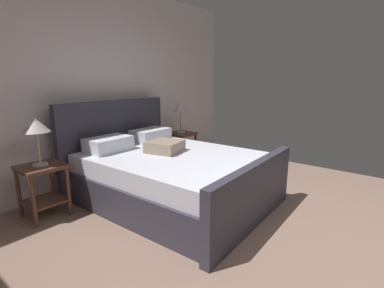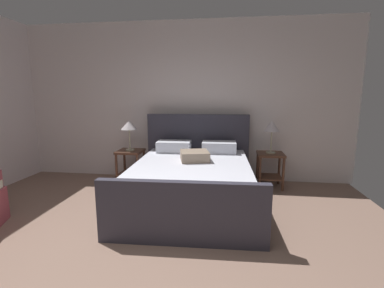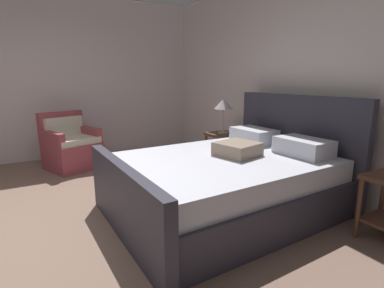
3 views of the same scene
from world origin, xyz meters
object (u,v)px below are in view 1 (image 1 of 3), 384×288
at_px(table_lamp_right, 180,108).
at_px(nightstand_left, 43,182).
at_px(nightstand_right, 181,143).
at_px(table_lamp_left, 36,127).
at_px(bed, 170,174).

xyz_separation_m(table_lamp_right, nightstand_left, (-2.45, -0.08, -0.64)).
bearing_deg(nightstand_right, table_lamp_right, 75.96).
bearing_deg(table_lamp_left, nightstand_left, 0.00).
xyz_separation_m(nightstand_right, table_lamp_left, (-2.45, -0.08, 0.63)).
xyz_separation_m(bed, nightstand_right, (1.23, 0.88, 0.05)).
bearing_deg(table_lamp_right, nightstand_left, -178.03).
relative_size(bed, table_lamp_right, 4.27).
distance_m(nightstand_left, table_lamp_left, 0.63).
xyz_separation_m(table_lamp_right, table_lamp_left, (-2.45, -0.08, -0.01)).
height_order(table_lamp_right, table_lamp_left, table_lamp_right).
xyz_separation_m(nightstand_left, table_lamp_left, (-0.00, 0.00, 0.63)).
bearing_deg(nightstand_right, bed, -144.42).
height_order(bed, nightstand_left, bed).
bearing_deg(bed, table_lamp_left, 147.02).
distance_m(table_lamp_right, table_lamp_left, 2.45).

